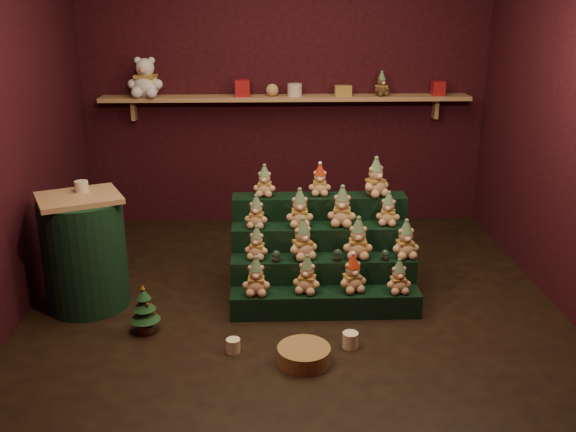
{
  "coord_description": "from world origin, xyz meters",
  "views": [
    {
      "loc": [
        -0.2,
        -4.42,
        2.24
      ],
      "look_at": [
        -0.04,
        0.25,
        0.64
      ],
      "focal_mm": 40.0,
      "sensor_mm": 36.0,
      "label": 1
    }
  ],
  "objects_px": {
    "brown_bear": "(381,84)",
    "side_table": "(85,252)",
    "snow_globe_b": "(338,255)",
    "mug_right": "(350,340)",
    "mug_left": "(233,346)",
    "snow_globe_c": "(385,255)",
    "wicker_basket": "(304,355)",
    "white_bear": "(145,72)",
    "riser_tier_front": "(325,303)",
    "snow_globe_a": "(276,256)",
    "mini_christmas_tree": "(144,309)"
  },
  "relations": [
    {
      "from": "snow_globe_a",
      "to": "brown_bear",
      "type": "relative_size",
      "value": 0.38
    },
    {
      "from": "white_bear",
      "to": "brown_bear",
      "type": "xyz_separation_m",
      "value": [
        2.27,
        -0.0,
        -0.12
      ]
    },
    {
      "from": "snow_globe_b",
      "to": "white_bear",
      "type": "xyz_separation_m",
      "value": [
        -1.67,
        1.84,
        1.15
      ]
    },
    {
      "from": "wicker_basket",
      "to": "mini_christmas_tree",
      "type": "bearing_deg",
      "value": 158.13
    },
    {
      "from": "snow_globe_b",
      "to": "mug_right",
      "type": "relative_size",
      "value": 0.87
    },
    {
      "from": "snow_globe_a",
      "to": "mini_christmas_tree",
      "type": "distance_m",
      "value": 1.03
    },
    {
      "from": "side_table",
      "to": "wicker_basket",
      "type": "height_order",
      "value": "side_table"
    },
    {
      "from": "snow_globe_c",
      "to": "snow_globe_b",
      "type": "bearing_deg",
      "value": 180.0
    },
    {
      "from": "snow_globe_b",
      "to": "mini_christmas_tree",
      "type": "xyz_separation_m",
      "value": [
        -1.39,
        -0.38,
        -0.23
      ]
    },
    {
      "from": "snow_globe_b",
      "to": "mug_left",
      "type": "distance_m",
      "value": 1.08
    },
    {
      "from": "white_bear",
      "to": "riser_tier_front",
      "type": "bearing_deg",
      "value": -46.55
    },
    {
      "from": "mug_right",
      "to": "snow_globe_c",
      "type": "bearing_deg",
      "value": 62.44
    },
    {
      "from": "brown_bear",
      "to": "snow_globe_a",
      "type": "bearing_deg",
      "value": -143.29
    },
    {
      "from": "riser_tier_front",
      "to": "wicker_basket",
      "type": "bearing_deg",
      "value": -106.54
    },
    {
      "from": "snow_globe_a",
      "to": "brown_bear",
      "type": "bearing_deg",
      "value": 60.01
    },
    {
      "from": "snow_globe_a",
      "to": "snow_globe_b",
      "type": "relative_size",
      "value": 0.95
    },
    {
      "from": "snow_globe_b",
      "to": "snow_globe_c",
      "type": "height_order",
      "value": "snow_globe_b"
    },
    {
      "from": "brown_bear",
      "to": "side_table",
      "type": "bearing_deg",
      "value": -167.81
    },
    {
      "from": "snow_globe_a",
      "to": "brown_bear",
      "type": "xyz_separation_m",
      "value": [
        1.06,
        1.84,
        1.03
      ]
    },
    {
      "from": "mini_christmas_tree",
      "to": "white_bear",
      "type": "height_order",
      "value": "white_bear"
    },
    {
      "from": "wicker_basket",
      "to": "side_table",
      "type": "bearing_deg",
      "value": 151.08
    },
    {
      "from": "riser_tier_front",
      "to": "brown_bear",
      "type": "bearing_deg",
      "value": 70.63
    },
    {
      "from": "side_table",
      "to": "white_bear",
      "type": "distance_m",
      "value": 2.11
    },
    {
      "from": "riser_tier_front",
      "to": "mini_christmas_tree",
      "type": "distance_m",
      "value": 1.31
    },
    {
      "from": "snow_globe_b",
      "to": "wicker_basket",
      "type": "distance_m",
      "value": 0.94
    },
    {
      "from": "wicker_basket",
      "to": "white_bear",
      "type": "height_order",
      "value": "white_bear"
    },
    {
      "from": "snow_globe_b",
      "to": "mini_christmas_tree",
      "type": "bearing_deg",
      "value": -164.56
    },
    {
      "from": "snow_globe_b",
      "to": "white_bear",
      "type": "bearing_deg",
      "value": 132.29
    },
    {
      "from": "mini_christmas_tree",
      "to": "wicker_basket",
      "type": "height_order",
      "value": "mini_christmas_tree"
    },
    {
      "from": "mug_left",
      "to": "riser_tier_front",
      "type": "bearing_deg",
      "value": 38.23
    },
    {
      "from": "riser_tier_front",
      "to": "snow_globe_b",
      "type": "bearing_deg",
      "value": 57.69
    },
    {
      "from": "mug_left",
      "to": "mug_right",
      "type": "height_order",
      "value": "mug_right"
    },
    {
      "from": "wicker_basket",
      "to": "mug_left",
      "type": "bearing_deg",
      "value": 162.85
    },
    {
      "from": "riser_tier_front",
      "to": "mini_christmas_tree",
      "type": "height_order",
      "value": "mini_christmas_tree"
    },
    {
      "from": "snow_globe_b",
      "to": "wicker_basket",
      "type": "xyz_separation_m",
      "value": [
        -0.3,
        -0.82,
        -0.35
      ]
    },
    {
      "from": "snow_globe_c",
      "to": "brown_bear",
      "type": "distance_m",
      "value": 2.12
    },
    {
      "from": "snow_globe_a",
      "to": "side_table",
      "type": "bearing_deg",
      "value": 177.59
    },
    {
      "from": "riser_tier_front",
      "to": "brown_bear",
      "type": "xyz_separation_m",
      "value": [
        0.7,
        2.0,
        1.34
      ]
    },
    {
      "from": "snow_globe_b",
      "to": "wicker_basket",
      "type": "height_order",
      "value": "snow_globe_b"
    },
    {
      "from": "riser_tier_front",
      "to": "mug_left",
      "type": "xyz_separation_m",
      "value": [
        -0.66,
        -0.52,
        -0.04
      ]
    },
    {
      "from": "side_table",
      "to": "white_bear",
      "type": "xyz_separation_m",
      "value": [
        0.22,
        1.78,
        1.12
      ]
    },
    {
      "from": "wicker_basket",
      "to": "white_bear",
      "type": "bearing_deg",
      "value": 117.34
    },
    {
      "from": "mug_right",
      "to": "riser_tier_front",
      "type": "bearing_deg",
      "value": 104.75
    },
    {
      "from": "white_bear",
      "to": "mini_christmas_tree",
      "type": "bearing_deg",
      "value": -77.41
    },
    {
      "from": "snow_globe_c",
      "to": "white_bear",
      "type": "bearing_deg",
      "value": 137.88
    },
    {
      "from": "side_table",
      "to": "mug_right",
      "type": "height_order",
      "value": "side_table"
    },
    {
      "from": "brown_bear",
      "to": "white_bear",
      "type": "bearing_deg",
      "value": 156.69
    },
    {
      "from": "snow_globe_b",
      "to": "white_bear",
      "type": "distance_m",
      "value": 2.73
    },
    {
      "from": "snow_globe_c",
      "to": "mini_christmas_tree",
      "type": "xyz_separation_m",
      "value": [
        -1.75,
        -0.38,
        -0.23
      ]
    },
    {
      "from": "snow_globe_b",
      "to": "snow_globe_a",
      "type": "bearing_deg",
      "value": -180.0
    }
  ]
}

